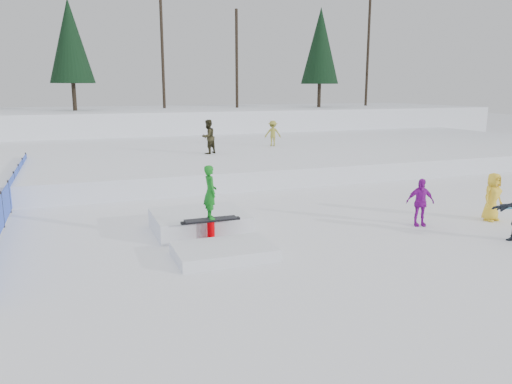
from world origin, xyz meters
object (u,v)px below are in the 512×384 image
object	(u,v)px
walker_olive	(208,137)
spectator_purple	(420,202)
safety_fence	(9,197)
jib_rail_feature	(205,227)
spectator_yellow	(492,197)
walker_ygreen	(273,133)

from	to	relation	value
walker_olive	spectator_purple	distance (m)	12.89
safety_fence	jib_rail_feature	world-z (taller)	jib_rail_feature
safety_fence	spectator_purple	world-z (taller)	spectator_purple
spectator_purple	spectator_yellow	bearing A→B (deg)	10.30
spectator_purple	spectator_yellow	xyz separation A→B (m)	(2.50, -0.29, 0.03)
safety_fence	jib_rail_feature	size ratio (longest dim) A/B	3.64
jib_rail_feature	walker_olive	bearing A→B (deg)	74.51
jib_rail_feature	walker_ygreen	bearing A→B (deg)	60.80
spectator_yellow	walker_ygreen	bearing A→B (deg)	85.04
walker_ygreen	spectator_yellow	xyz separation A→B (m)	(1.34, -14.78, -0.77)
walker_ygreen	spectator_purple	size ratio (longest dim) A/B	1.00
walker_olive	walker_ygreen	bearing A→B (deg)	171.42
walker_ygreen	spectator_yellow	bearing A→B (deg)	111.15
walker_ygreen	jib_rail_feature	bearing A→B (deg)	76.78
safety_fence	walker_olive	xyz separation A→B (m)	(8.53, 6.43, 1.11)
safety_fence	walker_ygreen	distance (m)	15.44
safety_fence	walker_ygreen	world-z (taller)	walker_ygreen
walker_olive	spectator_yellow	distance (m)	13.98
jib_rail_feature	safety_fence	bearing A→B (deg)	137.22
walker_olive	walker_ygreen	distance (m)	4.80
spectator_yellow	spectator_purple	bearing A→B (deg)	163.29
safety_fence	walker_ygreen	xyz separation A→B (m)	(12.88, 8.47, 0.97)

